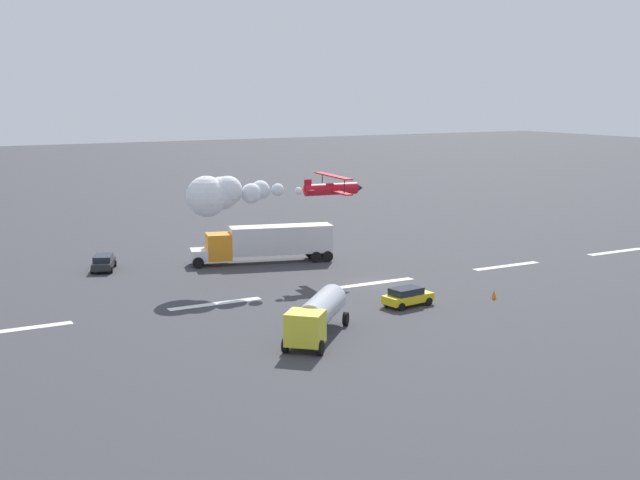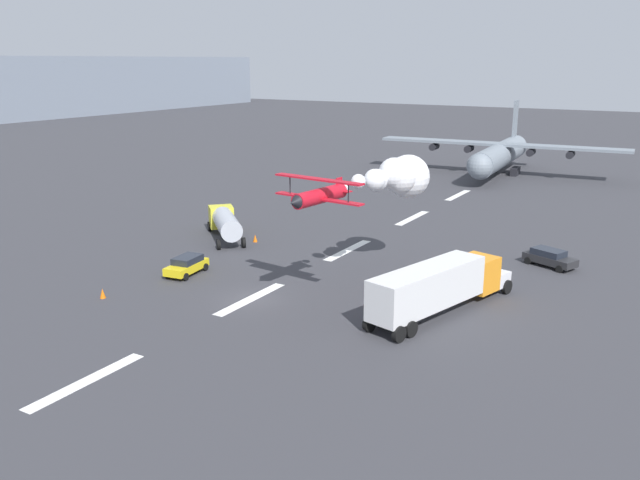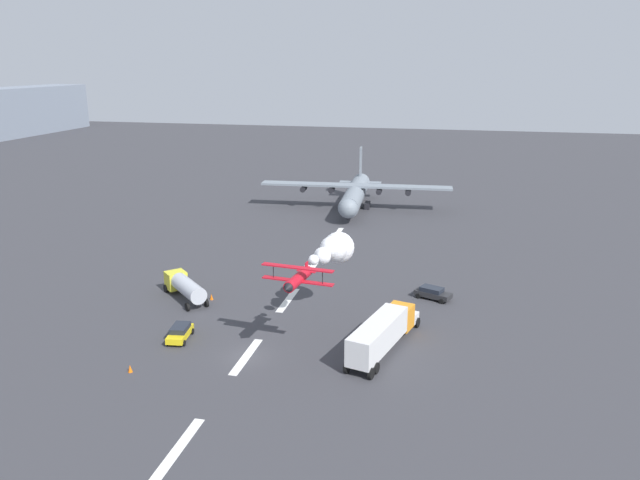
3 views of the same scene
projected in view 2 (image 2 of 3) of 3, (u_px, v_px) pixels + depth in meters
The scene contains 14 objects.
ground_plane at pixel (251, 299), 50.47m from camera, with size 440.00×440.00×0.00m, color #38383D.
runway_stripe_3 at pixel (87, 381), 37.56m from camera, with size 8.00×0.90×0.01m, color white.
runway_stripe_4 at pixel (251, 299), 50.47m from camera, with size 8.00×0.90×0.01m, color white.
runway_stripe_5 at pixel (348, 250), 63.38m from camera, with size 8.00×0.90×0.01m, color white.
runway_stripe_6 at pixel (412, 218), 76.29m from camera, with size 8.00×0.90×0.01m, color white.
runway_stripe_7 at pixel (458, 195), 89.19m from camera, with size 8.00×0.90×0.01m, color white.
cargo_transport_plane at pixel (498, 155), 103.33m from camera, with size 27.18×38.12×10.97m.
stunt_biplane_red at pixel (394, 177), 54.66m from camera, with size 16.78×7.38×3.64m.
semi_truck_orange at pixel (440, 285), 47.11m from camera, with size 14.48×6.41×3.70m.
fuel_tanker_truck at pixel (225, 222), 66.97m from camera, with size 7.81×7.97×2.90m.
followme_car_yellow at pixel (549, 257), 58.26m from camera, with size 3.36×4.86×1.52m.
airport_staff_sedan at pixel (187, 265), 56.14m from camera, with size 4.39×2.45×1.52m.
traffic_cone_near at pixel (103, 293), 50.57m from camera, with size 0.44×0.44×0.75m, color orange.
traffic_cone_far at pixel (255, 238), 66.22m from camera, with size 0.44×0.44×0.75m, color orange.
Camera 2 is at (-38.33, -28.67, 17.42)m, focal length 37.60 mm.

